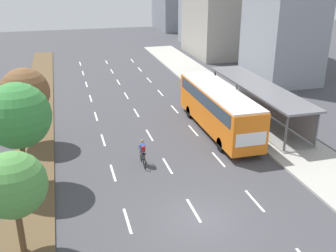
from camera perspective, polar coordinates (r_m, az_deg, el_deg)
The scene contains 12 objects.
ground_plane at distance 20.63m, azimuth 4.45°, elevation -13.19°, with size 140.00×140.00×0.00m, color #424247.
median_strip at distance 37.80m, azimuth -18.08°, elevation 2.53°, with size 2.60×52.00×0.12m, color brown.
sidewalk_right at distance 40.67m, azimuth 7.39°, elevation 4.79°, with size 4.50×52.00×0.15m, color #ADAAA3.
lane_divider_left at distance 34.50m, azimuth -10.28°, elevation 1.37°, with size 0.14×43.94×0.01m.
lane_divider_center at distance 34.92m, azimuth -4.57°, elevation 1.92°, with size 0.14×43.94×0.01m.
lane_divider_right at distance 35.68m, azimuth 0.96°, elevation 2.42°, with size 0.14×43.94×0.01m.
bus_shelter at distance 33.43m, azimuth 13.13°, elevation 3.86°, with size 2.90×13.78×2.86m.
bus at distance 30.42m, azimuth 7.19°, elevation 2.90°, with size 2.54×11.29×3.37m.
cyclist at distance 25.42m, azimuth -3.64°, elevation -3.96°, with size 0.46×1.82×1.71m.
median_tree_nearest at distance 17.79m, azimuth -21.32°, elevation -7.91°, with size 2.84×2.84×4.75m.
median_tree_second at distance 23.01m, azimuth -20.77°, elevation 1.37°, with size 3.64×3.64×6.05m.
median_tree_third at distance 28.93m, azimuth -19.82°, elevation 4.56°, with size 3.35×3.35×5.46m.
Camera 1 is at (-5.95, -15.86, 11.78)m, focal length 42.50 mm.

